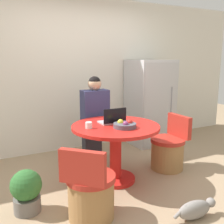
{
  "coord_description": "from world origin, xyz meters",
  "views": [
    {
      "loc": [
        -1.54,
        -2.68,
        1.58
      ],
      "look_at": [
        -0.04,
        0.25,
        0.9
      ],
      "focal_mm": 42.0,
      "sensor_mm": 36.0,
      "label": 1
    }
  ],
  "objects_px": {
    "dining_table": "(116,141)",
    "cat": "(195,209)",
    "refrigerator": "(150,102)",
    "chair_right_side": "(168,151)",
    "laptop": "(113,120)",
    "potted_plant": "(26,190)",
    "fruit_bowl": "(125,125)",
    "person_seated": "(94,116)",
    "chair_near_left_corner": "(90,193)"
  },
  "relations": [
    {
      "from": "refrigerator",
      "to": "laptop",
      "type": "bearing_deg",
      "value": -142.14
    },
    {
      "from": "dining_table",
      "to": "fruit_bowl",
      "type": "relative_size",
      "value": 3.99
    },
    {
      "from": "refrigerator",
      "to": "cat",
      "type": "distance_m",
      "value": 2.53
    },
    {
      "from": "chair_near_left_corner",
      "to": "laptop",
      "type": "xyz_separation_m",
      "value": [
        0.62,
        0.73,
        0.53
      ]
    },
    {
      "from": "chair_right_side",
      "to": "fruit_bowl",
      "type": "xyz_separation_m",
      "value": [
        -0.82,
        -0.16,
        0.52
      ]
    },
    {
      "from": "person_seated",
      "to": "cat",
      "type": "xyz_separation_m",
      "value": [
        0.28,
        -1.88,
        -0.62
      ]
    },
    {
      "from": "chair_right_side",
      "to": "person_seated",
      "type": "height_order",
      "value": "person_seated"
    },
    {
      "from": "person_seated",
      "to": "cat",
      "type": "distance_m",
      "value": 2.0
    },
    {
      "from": "chair_right_side",
      "to": "person_seated",
      "type": "relative_size",
      "value": 0.59
    },
    {
      "from": "person_seated",
      "to": "potted_plant",
      "type": "xyz_separation_m",
      "value": [
        -1.19,
        -0.99,
        -0.48
      ]
    },
    {
      "from": "laptop",
      "to": "cat",
      "type": "xyz_separation_m",
      "value": [
        0.31,
        -1.21,
        -0.7
      ]
    },
    {
      "from": "fruit_bowl",
      "to": "chair_near_left_corner",
      "type": "bearing_deg",
      "value": -145.19
    },
    {
      "from": "dining_table",
      "to": "chair_right_side",
      "type": "relative_size",
      "value": 1.44
    },
    {
      "from": "dining_table",
      "to": "potted_plant",
      "type": "relative_size",
      "value": 2.42
    },
    {
      "from": "dining_table",
      "to": "cat",
      "type": "distance_m",
      "value": 1.23
    },
    {
      "from": "chair_near_left_corner",
      "to": "potted_plant",
      "type": "xyz_separation_m",
      "value": [
        -0.55,
        0.41,
        -0.03
      ]
    },
    {
      "from": "person_seated",
      "to": "chair_near_left_corner",
      "type": "bearing_deg",
      "value": 65.2
    },
    {
      "from": "chair_near_left_corner",
      "to": "laptop",
      "type": "distance_m",
      "value": 1.09
    },
    {
      "from": "chair_right_side",
      "to": "chair_near_left_corner",
      "type": "height_order",
      "value": "same"
    },
    {
      "from": "laptop",
      "to": "fruit_bowl",
      "type": "height_order",
      "value": "laptop"
    },
    {
      "from": "refrigerator",
      "to": "chair_right_side",
      "type": "relative_size",
      "value": 2.0
    },
    {
      "from": "chair_right_side",
      "to": "chair_near_left_corner",
      "type": "relative_size",
      "value": 1.0
    },
    {
      "from": "dining_table",
      "to": "chair_right_side",
      "type": "xyz_separation_m",
      "value": [
        0.87,
        -0.0,
        -0.28
      ]
    },
    {
      "from": "laptop",
      "to": "potted_plant",
      "type": "height_order",
      "value": "laptop"
    },
    {
      "from": "fruit_bowl",
      "to": "cat",
      "type": "bearing_deg",
      "value": -73.53
    },
    {
      "from": "dining_table",
      "to": "fruit_bowl",
      "type": "height_order",
      "value": "fruit_bowl"
    },
    {
      "from": "fruit_bowl",
      "to": "refrigerator",
      "type": "bearing_deg",
      "value": 45.27
    },
    {
      "from": "chair_near_left_corner",
      "to": "cat",
      "type": "distance_m",
      "value": 1.06
    },
    {
      "from": "fruit_bowl",
      "to": "cat",
      "type": "relative_size",
      "value": 0.55
    },
    {
      "from": "chair_right_side",
      "to": "chair_near_left_corner",
      "type": "distance_m",
      "value": 1.6
    },
    {
      "from": "potted_plant",
      "to": "laptop",
      "type": "bearing_deg",
      "value": 15.27
    },
    {
      "from": "refrigerator",
      "to": "potted_plant",
      "type": "height_order",
      "value": "refrigerator"
    },
    {
      "from": "laptop",
      "to": "fruit_bowl",
      "type": "relative_size",
      "value": 1.15
    },
    {
      "from": "refrigerator",
      "to": "dining_table",
      "type": "bearing_deg",
      "value": -139.55
    },
    {
      "from": "refrigerator",
      "to": "laptop",
      "type": "distance_m",
      "value": 1.65
    },
    {
      "from": "laptop",
      "to": "chair_right_side",
      "type": "bearing_deg",
      "value": 172.7
    },
    {
      "from": "laptop",
      "to": "cat",
      "type": "distance_m",
      "value": 1.43
    },
    {
      "from": "chair_near_left_corner",
      "to": "person_seated",
      "type": "distance_m",
      "value": 1.6
    },
    {
      "from": "laptop",
      "to": "potted_plant",
      "type": "distance_m",
      "value": 1.33
    },
    {
      "from": "chair_right_side",
      "to": "fruit_bowl",
      "type": "height_order",
      "value": "fruit_bowl"
    },
    {
      "from": "chair_near_left_corner",
      "to": "potted_plant",
      "type": "height_order",
      "value": "chair_near_left_corner"
    },
    {
      "from": "chair_right_side",
      "to": "laptop",
      "type": "height_order",
      "value": "laptop"
    },
    {
      "from": "refrigerator",
      "to": "potted_plant",
      "type": "xyz_separation_m",
      "value": [
        -2.47,
        -1.33,
        -0.54
      ]
    },
    {
      "from": "dining_table",
      "to": "fruit_bowl",
      "type": "bearing_deg",
      "value": -75.31
    },
    {
      "from": "laptop",
      "to": "dining_table",
      "type": "bearing_deg",
      "value": 83.36
    },
    {
      "from": "potted_plant",
      "to": "cat",
      "type": "bearing_deg",
      "value": -31.15
    },
    {
      "from": "fruit_bowl",
      "to": "potted_plant",
      "type": "distance_m",
      "value": 1.32
    },
    {
      "from": "dining_table",
      "to": "fruit_bowl",
      "type": "xyz_separation_m",
      "value": [
        0.04,
        -0.16,
        0.24
      ]
    },
    {
      "from": "chair_near_left_corner",
      "to": "dining_table",
      "type": "bearing_deg",
      "value": -90.0
    },
    {
      "from": "refrigerator",
      "to": "chair_right_side",
      "type": "height_order",
      "value": "refrigerator"
    }
  ]
}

